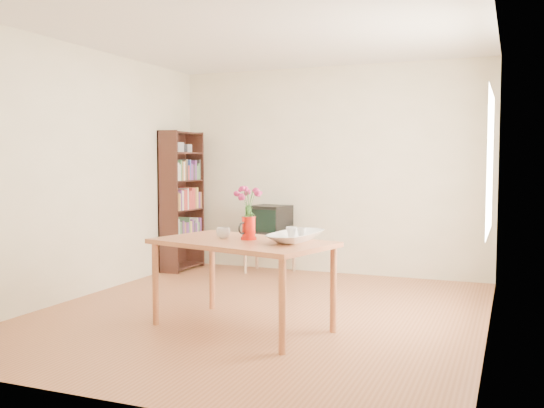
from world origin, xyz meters
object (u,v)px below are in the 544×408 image
at_px(table, 242,250).
at_px(mug, 223,233).
at_px(bowl, 296,214).
at_px(television, 270,221).
at_px(pitcher, 249,229).

relative_size(table, mug, 13.60).
relative_size(bowl, television, 0.91).
relative_size(table, bowl, 3.44).
bearing_deg(pitcher, mug, -155.10).
bearing_deg(television, table, -62.87).
bearing_deg(bowl, mug, -173.99).
xyz_separation_m(pitcher, television, (-0.79, 2.45, -0.18)).
distance_m(table, mug, 0.24).
height_order(pitcher, mug, pitcher).
distance_m(table, pitcher, 0.18).
xyz_separation_m(mug, bowl, (0.64, 0.07, 0.18)).
height_order(mug, bowl, bowl).
bearing_deg(television, mug, -66.93).
height_order(table, television, television).
relative_size(table, television, 3.14).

